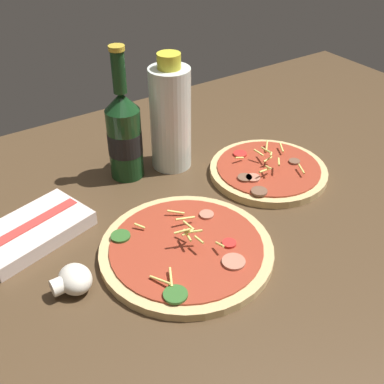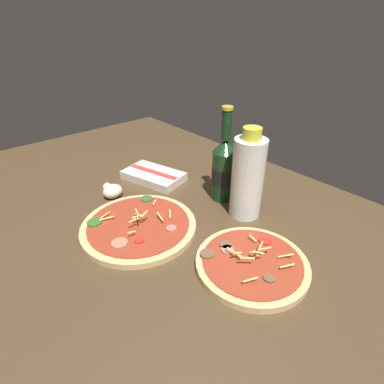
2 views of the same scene
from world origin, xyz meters
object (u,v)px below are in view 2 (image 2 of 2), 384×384
object	(u,v)px
dish_towel	(154,176)
pizza_far	(252,263)
beer_bottle	(224,168)
oil_bottle	(248,177)
mushroom_left	(112,191)
pizza_near	(139,226)

from	to	relation	value
dish_towel	pizza_far	bearing A→B (deg)	-9.11
beer_bottle	oil_bottle	distance (cm)	9.13
pizza_far	oil_bottle	bearing A→B (deg)	134.50
dish_towel	beer_bottle	bearing A→B (deg)	20.76
beer_bottle	oil_bottle	size ratio (longest dim) A/B	1.12
pizza_far	mushroom_left	distance (cm)	42.60
pizza_far	mushroom_left	bearing A→B (deg)	-169.95
dish_towel	pizza_near	bearing A→B (deg)	-42.95
pizza_far	oil_bottle	xyz separation A→B (cm)	(-13.15, 13.38, 9.30)
pizza_near	beer_bottle	distance (cm)	26.20
pizza_near	dish_towel	xyz separation A→B (cm)	(-18.11, 16.86, 0.37)
pizza_far	beer_bottle	bearing A→B (deg)	145.97
pizza_near	dish_towel	distance (cm)	24.74
pizza_near	mushroom_left	size ratio (longest dim) A/B	4.68
beer_bottle	oil_bottle	world-z (taller)	beer_bottle
beer_bottle	dish_towel	xyz separation A→B (cm)	(-21.02, -7.97, -7.50)
mushroom_left	dish_towel	distance (cm)	14.40
pizza_far	beer_bottle	xyz separation A→B (cm)	(-22.03, 14.87, 7.84)
pizza_near	beer_bottle	bearing A→B (deg)	83.30
pizza_near	beer_bottle	world-z (taller)	beer_bottle
beer_bottle	oil_bottle	xyz separation A→B (cm)	(8.88, -1.50, 1.47)
pizza_far	oil_bottle	distance (cm)	20.94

